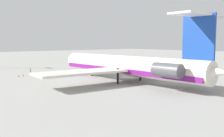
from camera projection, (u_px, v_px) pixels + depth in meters
name	position (u px, v px, depth m)	size (l,w,h in m)	color
ground	(127.00, 77.00, 66.12)	(382.58, 382.58, 0.00)	#9E9E99
main_jetliner	(129.00, 65.00, 58.02)	(48.00, 42.75, 14.01)	silver
ground_crew_near_tail	(105.00, 65.00, 87.98)	(0.40, 0.27, 1.68)	black
ground_crew_portside	(30.00, 71.00, 70.77)	(0.35, 0.35, 1.80)	black
safety_cone_nose	(19.00, 76.00, 67.40)	(0.40, 0.40, 0.55)	#EA590F
safety_cone_wingtip	(23.00, 75.00, 68.64)	(0.40, 0.40, 0.55)	#EA590F
taxiway_centreline	(152.00, 78.00, 65.48)	(97.02, 0.36, 0.01)	gold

